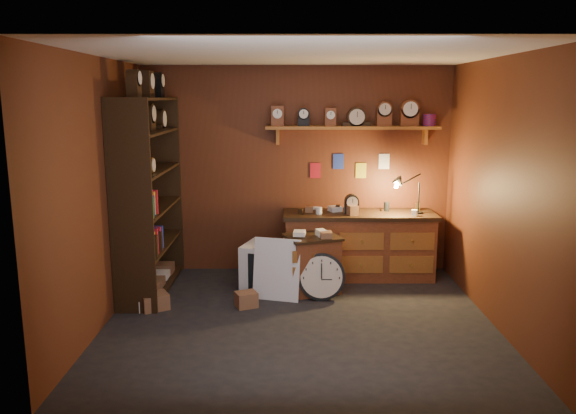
{
  "coord_description": "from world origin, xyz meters",
  "views": [
    {
      "loc": [
        -0.12,
        -5.54,
        2.31
      ],
      "look_at": [
        -0.12,
        0.35,
        1.14
      ],
      "focal_mm": 35.0,
      "sensor_mm": 36.0,
      "label": 1
    }
  ],
  "objects_px": {
    "low_cabinet": "(312,261)",
    "big_round_clock": "(321,277)",
    "shelving_unit": "(146,188)",
    "workbench": "(359,241)"
  },
  "relations": [
    {
      "from": "workbench",
      "to": "shelving_unit",
      "type": "bearing_deg",
      "value": -169.18
    },
    {
      "from": "shelving_unit",
      "to": "workbench",
      "type": "distance_m",
      "value": 2.75
    },
    {
      "from": "low_cabinet",
      "to": "big_round_clock",
      "type": "height_order",
      "value": "low_cabinet"
    },
    {
      "from": "low_cabinet",
      "to": "big_round_clock",
      "type": "bearing_deg",
      "value": -89.6
    },
    {
      "from": "shelving_unit",
      "to": "workbench",
      "type": "bearing_deg",
      "value": 10.82
    },
    {
      "from": "workbench",
      "to": "low_cabinet",
      "type": "relative_size",
      "value": 2.5
    },
    {
      "from": "big_round_clock",
      "to": "shelving_unit",
      "type": "bearing_deg",
      "value": 170.42
    },
    {
      "from": "shelving_unit",
      "to": "low_cabinet",
      "type": "distance_m",
      "value": 2.15
    },
    {
      "from": "low_cabinet",
      "to": "big_round_clock",
      "type": "relative_size",
      "value": 1.42
    },
    {
      "from": "shelving_unit",
      "to": "big_round_clock",
      "type": "bearing_deg",
      "value": -9.58
    }
  ]
}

